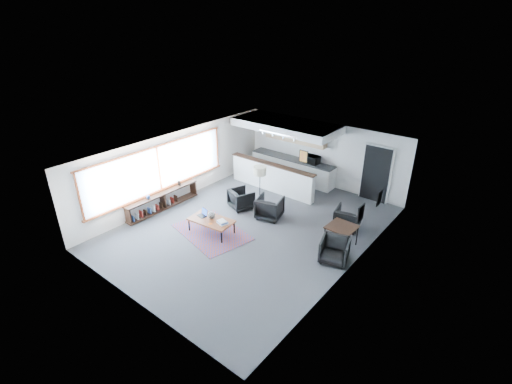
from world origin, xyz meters
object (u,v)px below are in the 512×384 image
Objects in this scene: laptop at (203,214)px; dining_table at (342,228)px; dining_chair_far at (348,219)px; microwave at (312,159)px; armchair_left at (241,198)px; armchair_right at (270,207)px; ceramic_pot at (211,215)px; coffee_table at (211,221)px; floor_lamp at (260,172)px; book_stack at (222,222)px; dining_chair_near at (334,251)px.

laptop is 0.42× the size of dining_table.
microwave is at bearing -50.50° from dining_chair_far.
armchair_left reaches higher than dining_chair_far.
armchair_right is 3.36m from microwave.
dining_table is (2.71, -0.05, 0.19)m from armchair_right.
ceramic_pot is at bearing 48.76° from armchair_right.
dining_table reaches higher than coffee_table.
ceramic_pot is at bearing -94.93° from floor_lamp.
book_stack is at bearing -82.57° from floor_lamp.
laptop is at bearing 169.11° from coffee_table.
coffee_table is at bearing -56.41° from ceramic_pot.
laptop is 0.59× the size of microwave.
dining_chair_far reaches higher than book_stack.
armchair_left is (0.03, 1.84, -0.14)m from laptop.
ceramic_pot is at bearing 178.66° from book_stack.
ceramic_pot is 0.36× the size of dining_chair_near.
dining_table reaches higher than dining_chair_near.
microwave reaches higher than dining_chair_near.
dining_table is 4.53m from microwave.
armchair_left reaches higher than laptop.
laptop is 0.84m from book_stack.
dining_chair_near is (3.65, -1.23, -1.05)m from floor_lamp.
ceramic_pot is 2.10m from armchair_right.
dining_table is at bearing 94.36° from dining_chair_far.
armchair_right is 1.44× the size of microwave.
armchair_right reaches higher than coffee_table.
coffee_table is 1.91m from armchair_left.
laptop is 1.41× the size of ceramic_pot.
armchair_right reaches higher than armchair_left.
dining_chair_far is (3.13, 0.65, -1.05)m from floor_lamp.
armchair_right is at bearing 64.09° from ceramic_pot.
book_stack is 5.19m from microwave.
ceramic_pot is 4.43m from dining_chair_far.
dining_table reaches higher than book_stack.
laptop is 0.41× the size of armchair_right.
book_stack is (0.84, 0.01, -0.02)m from laptop.
book_stack is 3.64m from dining_table.
floor_lamp is at bearing 85.07° from ceramic_pot.
armchair_right reaches higher than dining_chair_near.
armchair_left is 1.16× the size of dining_chair_near.
book_stack is 0.49× the size of armchair_left.
ceramic_pot is 0.15× the size of floor_lamp.
armchair_left is at bearing -100.28° from microwave.
dining_table is at bearing 88.54° from dining_chair_near.
book_stack reaches higher than coffee_table.
floor_lamp reaches higher than book_stack.
laptop is 0.35m from ceramic_pot.
ceramic_pot reaches higher than dining_table.
floor_lamp is at bearing 88.18° from laptop.
book_stack is at bearing 62.02° from armchair_right.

